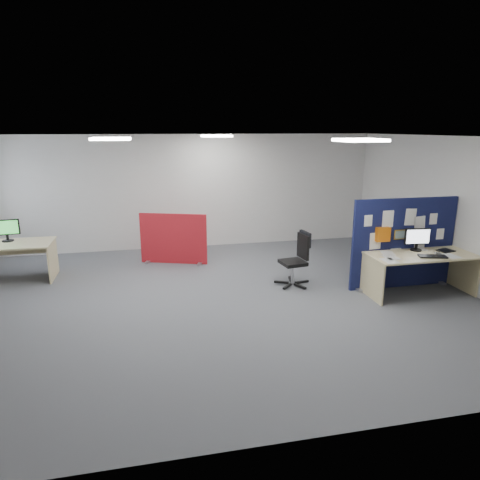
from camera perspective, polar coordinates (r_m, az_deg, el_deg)
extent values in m
plane|color=#575A5F|center=(7.34, -3.68, -8.04)|extent=(9.00, 9.00, 0.00)
cube|color=white|center=(6.77, -4.07, 13.53)|extent=(9.00, 7.00, 0.02)
cube|color=silver|center=(10.36, -6.69, 6.37)|extent=(9.00, 0.02, 2.70)
cube|color=silver|center=(3.66, 4.20, -9.30)|extent=(9.00, 0.02, 2.70)
cube|color=silver|center=(8.77, 26.69, 3.39)|extent=(0.02, 7.00, 2.70)
cube|color=white|center=(6.43, 15.71, 12.70)|extent=(0.60, 0.60, 0.04)
cube|color=white|center=(7.23, -16.81, 12.79)|extent=(0.60, 0.60, 0.04)
cube|color=white|center=(9.32, -3.17, 13.68)|extent=(0.60, 0.60, 0.04)
cube|color=#0F1739|center=(8.25, 20.94, -0.41)|extent=(1.99, 0.06, 1.65)
cube|color=#A0A1A6|center=(8.07, 15.31, -6.26)|extent=(0.08, 0.30, 0.04)
cube|color=#A0A1A6|center=(8.95, 25.05, -5.06)|extent=(0.08, 0.30, 0.04)
cube|color=white|center=(7.74, 16.73, 2.48)|extent=(0.15, 0.01, 0.20)
cube|color=white|center=(7.92, 19.12, 2.67)|extent=(0.21, 0.01, 0.30)
cube|color=white|center=(8.15, 21.79, 2.86)|extent=(0.21, 0.01, 0.30)
cube|color=white|center=(8.42, 24.38, 2.59)|extent=(0.15, 0.01, 0.20)
cube|color=white|center=(7.90, 17.59, -0.12)|extent=(0.21, 0.01, 0.30)
cube|color=white|center=(8.38, 22.82, -0.13)|extent=(0.21, 0.01, 0.30)
cube|color=white|center=(8.59, 25.13, 0.73)|extent=(0.15, 0.01, 0.20)
cube|color=white|center=(8.19, 19.99, -2.06)|extent=(0.21, 0.01, 0.30)
cube|color=white|center=(8.29, 22.84, 1.92)|extent=(0.21, 0.01, 0.30)
cube|color=gold|center=(8.12, 20.59, 0.69)|extent=(0.24, 0.01, 0.18)
cube|color=orange|center=(7.89, 18.50, 0.71)|extent=(0.25, 0.10, 0.25)
cube|color=#CFBF84|center=(8.01, 22.99, -1.84)|extent=(1.85, 0.82, 0.03)
cube|color=#CFBF84|center=(7.65, 17.19, -4.93)|extent=(0.03, 0.76, 0.70)
cube|color=#CFBF84|center=(8.65, 27.64, -3.73)|extent=(0.03, 0.76, 0.70)
cube|color=#CFBF84|center=(8.36, 21.41, -2.21)|extent=(1.66, 0.02, 0.30)
cylinder|color=black|center=(8.20, 22.40, -1.23)|extent=(0.19, 0.19, 0.02)
cube|color=black|center=(8.19, 22.44, -0.84)|extent=(0.04, 0.03, 0.10)
cube|color=black|center=(8.14, 22.57, 0.45)|extent=(0.46, 0.08, 0.29)
cube|color=silver|center=(8.12, 22.65, 0.42)|extent=(0.42, 0.05, 0.25)
cube|color=black|center=(7.90, 24.29, -2.00)|extent=(0.48, 0.30, 0.02)
cube|color=#A0A1A6|center=(8.11, 24.87, -1.63)|extent=(0.11, 0.08, 0.03)
cube|color=black|center=(8.38, 25.71, -1.28)|extent=(0.33, 0.29, 0.01)
cube|color=#A71517|center=(9.24, -8.87, 0.17)|extent=(1.39, 0.51, 1.09)
cube|color=#A0A1A6|center=(9.37, -12.25, -3.11)|extent=(0.08, 0.30, 0.04)
cube|color=#A0A1A6|center=(9.43, -5.26, -2.72)|extent=(0.08, 0.30, 0.04)
cube|color=#CFBF84|center=(9.17, -28.96, -0.53)|extent=(1.71, 0.86, 0.03)
cube|color=#CFBF84|center=(9.05, -23.67, -2.50)|extent=(0.03, 0.79, 0.70)
cube|color=#CFBF84|center=(9.58, -28.18, -0.87)|extent=(1.54, 0.02, 0.30)
cylinder|color=black|center=(9.34, -28.53, -0.08)|extent=(0.21, 0.21, 0.02)
cube|color=black|center=(9.32, -28.58, 0.30)|extent=(0.05, 0.04, 0.11)
cube|color=black|center=(9.28, -28.73, 1.50)|extent=(0.47, 0.09, 0.30)
cube|color=green|center=(9.26, -28.76, 1.48)|extent=(0.42, 0.06, 0.26)
cube|color=black|center=(8.15, 8.23, -5.54)|extent=(0.28, 0.09, 0.04)
cube|color=black|center=(8.24, 6.73, -5.25)|extent=(0.09, 0.28, 0.04)
cube|color=black|center=(8.08, 5.55, -5.62)|extent=(0.26, 0.17, 0.04)
cube|color=black|center=(7.88, 6.31, -6.17)|extent=(0.23, 0.23, 0.04)
cube|color=black|center=(7.93, 8.01, -6.12)|extent=(0.16, 0.27, 0.04)
cylinder|color=#A0A1A6|center=(7.99, 7.01, -4.45)|extent=(0.05, 0.05, 0.38)
cube|color=black|center=(7.92, 7.06, -3.01)|extent=(0.48, 0.48, 0.06)
cube|color=black|center=(7.93, 8.41, -0.83)|extent=(0.10, 0.39, 0.46)
cube|color=black|center=(7.92, 8.68, 0.16)|extent=(0.11, 0.35, 0.27)
cube|color=white|center=(7.62, 19.51, -2.19)|extent=(0.22, 0.30, 0.00)
cube|color=white|center=(7.86, 19.06, -1.64)|extent=(0.28, 0.35, 0.00)
cube|color=white|center=(8.10, 26.30, -1.91)|extent=(0.24, 0.32, 0.00)
cube|color=white|center=(7.42, 19.30, -2.61)|extent=(0.22, 0.31, 0.00)
cube|color=white|center=(8.35, 22.67, -1.05)|extent=(0.22, 0.31, 0.00)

